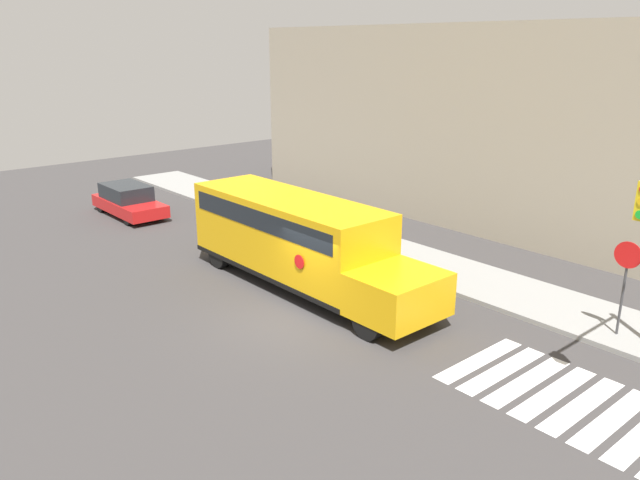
% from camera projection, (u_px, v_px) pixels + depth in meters
% --- Properties ---
extents(ground_plane, '(60.00, 60.00, 0.00)m').
position_uv_depth(ground_plane, '(297.00, 319.00, 18.58)').
color(ground_plane, '#3A3838').
extents(sidewalk_strip, '(44.00, 3.00, 0.15)m').
position_uv_depth(sidewalk_strip, '(436.00, 268.00, 22.61)').
color(sidewalk_strip, gray).
rests_on(sidewalk_strip, ground).
extents(building_backdrop, '(32.00, 4.00, 8.67)m').
position_uv_depth(building_backdrop, '(544.00, 134.00, 25.37)').
color(building_backdrop, '#9E937F').
rests_on(building_backdrop, ground).
extents(crosswalk_stripes, '(5.40, 3.20, 0.01)m').
position_uv_depth(crosswalk_stripes, '(568.00, 399.00, 14.40)').
color(crosswalk_stripes, white).
rests_on(crosswalk_stripes, ground).
extents(school_bus, '(10.05, 2.57, 2.98)m').
position_uv_depth(school_bus, '(297.00, 237.00, 20.70)').
color(school_bus, '#EAA80F').
rests_on(school_bus, ground).
extents(parked_car, '(4.60, 1.82, 1.46)m').
position_uv_depth(parked_car, '(128.00, 201.00, 29.59)').
color(parked_car, red).
rests_on(parked_car, ground).
extents(stop_sign, '(0.74, 0.10, 2.84)m').
position_uv_depth(stop_sign, '(625.00, 275.00, 16.76)').
color(stop_sign, '#38383A').
rests_on(stop_sign, ground).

